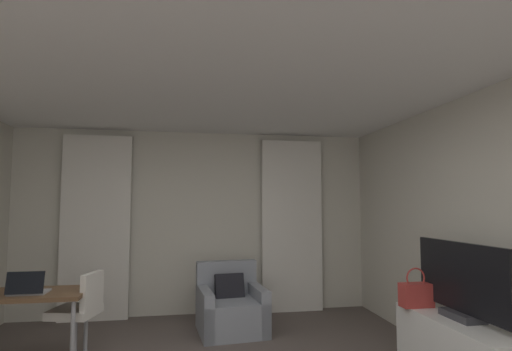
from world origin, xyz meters
TOP-DOWN VIEW (x-y plane):
  - wall_window at (0.00, 3.03)m, footprint 5.12×0.06m
  - ceiling at (0.00, 0.00)m, footprint 5.12×6.12m
  - curtain_left_panel at (-1.38, 2.90)m, footprint 0.90×0.06m
  - curtain_right_panel at (1.38, 2.90)m, footprint 0.90×0.06m
  - armchair at (0.39, 2.16)m, footprint 0.85×0.86m
  - desk at (-1.70, 1.34)m, footprint 1.22×0.56m
  - desk_chair at (-1.18, 1.42)m, footprint 0.48×0.48m
  - laptop at (-1.58, 1.25)m, footprint 0.32×0.25m
  - tv_flatscreen at (2.18, 0.34)m, footprint 0.20×1.10m
  - handbag_primary at (2.02, 0.77)m, footprint 0.30×0.14m

SIDE VIEW (x-z plane):
  - armchair at x=0.39m, z-range -0.13..0.68m
  - desk_chair at x=-1.18m, z-range -0.05..0.83m
  - desk at x=-1.70m, z-range 0.29..1.01m
  - handbag_primary at x=2.02m, z-range 0.51..0.88m
  - laptop at x=-1.58m, z-range 0.66..0.88m
  - tv_flatscreen at x=2.18m, z-range 0.56..1.21m
  - curtain_left_panel at x=-1.38m, z-range 0.00..2.50m
  - curtain_right_panel at x=1.38m, z-range 0.00..2.50m
  - wall_window at x=0.00m, z-range 0.00..2.60m
  - ceiling at x=0.00m, z-range 2.60..2.66m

